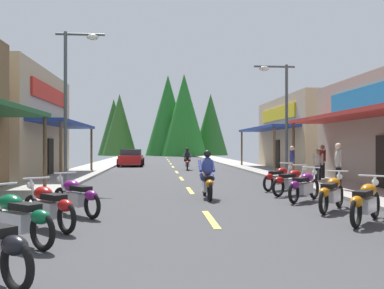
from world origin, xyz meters
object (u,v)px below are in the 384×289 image
streetlamp_right (280,104)px  rider_cruising_trailing (187,161)px  motorcycle_parked_right_3 (304,185)px  motorcycle_parked_right_2 (332,192)px  streetlamp_left (72,87)px  motorcycle_parked_left_3 (76,196)px  pedestrian_by_shop (338,163)px  motorcycle_parked_left_2 (48,205)px  pedestrian_strolling (292,160)px  motorcycle_parked_right_4 (291,181)px  motorcycle_parked_right_5 (279,177)px  motorcycle_parked_right_1 (366,201)px  motorcycle_parked_left_1 (18,217)px  parked_car_curbside (131,158)px  rider_cruising_lead (207,178)px  pedestrian_waiting (322,160)px  pedestrian_browsing (318,163)px

streetlamp_right → rider_cruising_trailing: bearing=111.9°
motorcycle_parked_right_3 → motorcycle_parked_right_2: bearing=-135.2°
streetlamp_left → motorcycle_parked_left_3: (1.50, -7.26, -3.65)m
streetlamp_right → pedestrian_by_shop: size_ratio=3.11×
motorcycle_parked_left_2 → pedestrian_strolling: bearing=-78.1°
motorcycle_parked_right_3 → pedestrian_strolling: bearing=27.8°
streetlamp_right → pedestrian_strolling: size_ratio=3.33×
motorcycle_parked_right_4 → motorcycle_parked_right_5: 1.65m
motorcycle_parked_right_1 → motorcycle_parked_left_2: size_ratio=1.00×
motorcycle_parked_left_1 → parked_car_curbside: bearing=-49.1°
motorcycle_parked_right_3 → motorcycle_parked_left_1: 8.66m
streetlamp_right → motorcycle_parked_left_1: 15.50m
motorcycle_parked_right_5 → pedestrian_by_shop: size_ratio=0.93×
rider_cruising_lead → pedestrian_by_shop: bearing=-73.8°
motorcycle_parked_right_2 → pedestrian_strolling: pedestrian_strolling is taller
streetlamp_right → motorcycle_parked_left_1: bearing=-123.3°
parked_car_curbside → motorcycle_parked_right_2: bearing=-164.7°
motorcycle_parked_right_5 → motorcycle_parked_left_3: (-6.63, -5.40, 0.00)m
pedestrian_waiting → motorcycle_parked_left_1: bearing=100.0°
motorcycle_parked_right_2 → motorcycle_parked_right_4: bearing=37.0°
motorcycle_parked_right_2 → motorcycle_parked_right_4: same height
motorcycle_parked_right_3 → pedestrian_waiting: (3.55, 7.51, 0.53)m
motorcycle_parked_right_5 → rider_cruising_lead: 3.85m
pedestrian_strolling → rider_cruising_lead: bearing=92.1°
rider_cruising_lead → pedestrian_by_shop: (5.01, 1.46, 0.40)m
pedestrian_by_shop → rider_cruising_trailing: bearing=111.1°
motorcycle_parked_left_1 → streetlamp_left: bearing=-42.7°
streetlamp_left → streetlamp_right: 9.71m
pedestrian_browsing → motorcycle_parked_right_3: bearing=31.7°
motorcycle_parked_right_4 → pedestrian_browsing: bearing=22.6°
streetlamp_left → pedestrian_strolling: 11.17m
motorcycle_parked_right_4 → pedestrian_browsing: 5.68m
motorcycle_parked_right_3 → motorcycle_parked_left_2: bearing=163.0°
motorcycle_parked_left_2 → parked_car_curbside: size_ratio=0.39×
rider_cruising_lead → parked_car_curbside: 22.36m
streetlamp_right → pedestrian_by_shop: 5.78m
motorcycle_parked_left_3 → pedestrian_strolling: (8.75, 10.38, 0.49)m
rider_cruising_lead → rider_cruising_trailing: (0.48, 16.12, 0.00)m
motorcycle_parked_right_4 → motorcycle_parked_right_5: (0.05, 1.65, 0.00)m
motorcycle_parked_right_2 → motorcycle_parked_left_2: bearing=143.3°
motorcycle_parked_right_3 → motorcycle_parked_right_5: bearing=40.6°
motorcycle_parked_right_1 → pedestrian_by_shop: bearing=23.2°
rider_cruising_trailing → motorcycle_parked_right_2: bearing=-168.9°
motorcycle_parked_left_2 → rider_cruising_trailing: bearing=-53.0°
motorcycle_parked_right_5 → pedestrian_browsing: size_ratio=1.08×
rider_cruising_trailing → motorcycle_parked_left_1: bearing=172.3°
motorcycle_parked_left_2 → pedestrian_waiting: 15.33m
pedestrian_waiting → motorcycle_parked_right_5: bearing=100.9°
parked_car_curbside → motorcycle_parked_right_3: bearing=-163.6°
pedestrian_by_shop → motorcycle_parked_right_2: bearing=-111.6°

